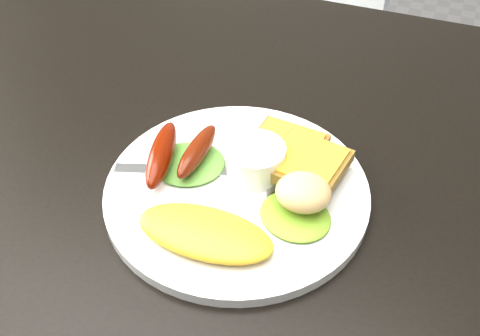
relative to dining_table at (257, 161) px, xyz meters
The scene contains 13 objects.
dining_table is the anchor object (origin of this frame).
dining_chair 0.81m from the dining_table, 100.62° to the left, with size 0.38×0.38×0.05m, color tan.
plate 0.08m from the dining_table, 87.48° to the right, with size 0.29×0.29×0.01m, color white.
lettuce_left 0.10m from the dining_table, 131.08° to the right, with size 0.08×0.07×0.01m, color #679E3B.
lettuce_right 0.13m from the dining_table, 53.09° to the right, with size 0.08×0.07×0.01m, color #649D1D.
omelette 0.16m from the dining_table, 89.95° to the right, with size 0.14×0.07×0.02m, color yellow.
sausage_a 0.13m from the dining_table, 137.01° to the right, with size 0.03×0.11×0.03m, color #651302.
sausage_b 0.10m from the dining_table, 129.82° to the right, with size 0.02×0.09×0.02m, color #5B1100.
ramekin 0.07m from the dining_table, 73.93° to the right, with size 0.07×0.07×0.04m, color white.
toast_a 0.05m from the dining_table, 14.84° to the right, with size 0.08×0.08×0.01m, color olive.
toast_b 0.09m from the dining_table, 28.57° to the right, with size 0.08×0.08×0.01m, color olive.
potato_salad 0.13m from the dining_table, 47.20° to the right, with size 0.06×0.05×0.03m, color beige.
fork 0.10m from the dining_table, 123.97° to the right, with size 0.18×0.01×0.00m, color #ADAFB7.
Camera 1 is at (0.16, -0.48, 1.20)m, focal length 42.00 mm.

